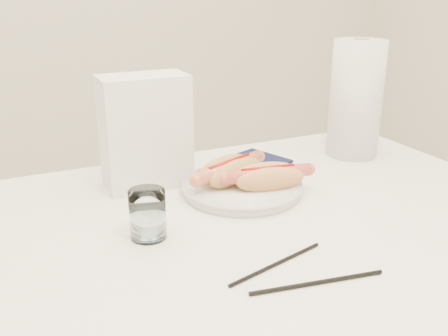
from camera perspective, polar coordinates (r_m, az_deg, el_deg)
name	(u,v)px	position (r m, az deg, el deg)	size (l,w,h in m)	color
table	(239,249)	(0.94, 1.67, -9.26)	(1.20, 0.80, 0.75)	white
plate	(242,189)	(1.03, 2.06, -2.39)	(0.24, 0.24, 0.02)	white
hotdog_left	(229,171)	(1.02, 0.61, -0.37)	(0.19, 0.13, 0.05)	tan
hotdog_right	(268,177)	(1.00, 5.00, -1.05)	(0.18, 0.09, 0.05)	#E69959
water_glass	(148,214)	(0.85, -8.70, -5.23)	(0.06, 0.06, 0.09)	white
chopstick_near	(276,264)	(0.78, 5.99, -10.81)	(0.01, 0.01, 0.19)	black
chopstick_far	(317,283)	(0.75, 10.61, -12.72)	(0.01, 0.01, 0.21)	black
napkin_box	(145,132)	(1.05, -8.96, 4.09)	(0.18, 0.10, 0.23)	white
navy_napkin	(254,162)	(1.20, 3.50, 0.74)	(0.13, 0.13, 0.01)	black
paper_towel_roll	(356,99)	(1.26, 14.80, 7.61)	(0.13, 0.13, 0.28)	silver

